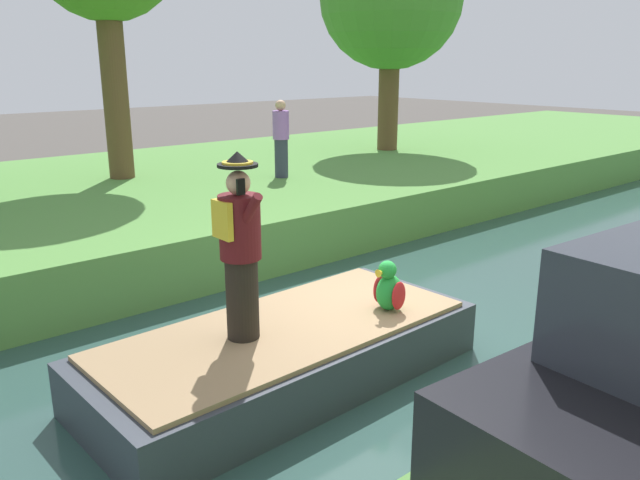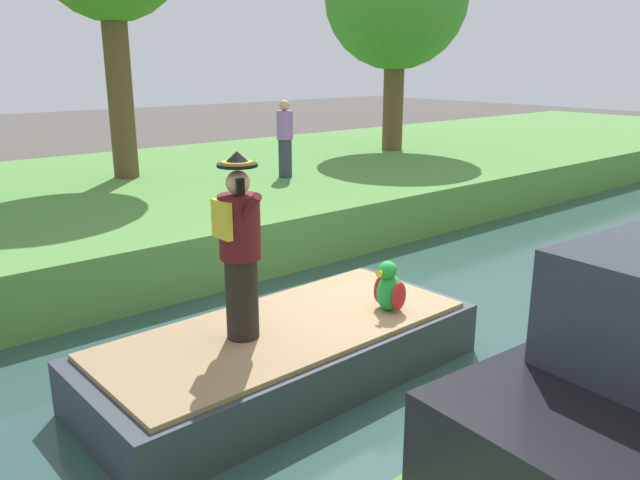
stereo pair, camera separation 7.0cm
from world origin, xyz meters
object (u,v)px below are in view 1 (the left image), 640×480
Objects in this scene: boat at (285,353)px; person_pirate at (240,248)px; person_bystander at (281,139)px; parrot_plush at (389,289)px.

person_pirate is (-0.06, -0.47, 1.23)m from boat.
boat is 2.65× the size of person_bystander.
boat is at bearing 90.01° from person_pirate.
person_bystander reaches higher than parrot_plush.
person_pirate is 3.25× the size of parrot_plush.
person_bystander is (-6.12, 3.19, 0.84)m from parrot_plush.
person_bystander is at bearing 152.46° from parrot_plush.
parrot_plush reaches higher than boat.
boat is at bearing -37.10° from person_bystander.
person_pirate is at bearing -105.16° from parrot_plush.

